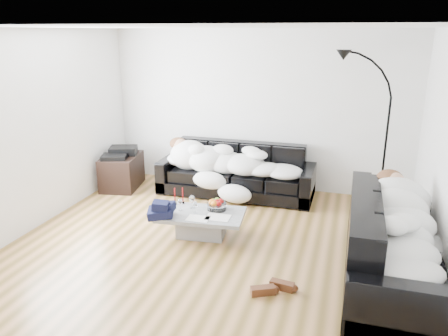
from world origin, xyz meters
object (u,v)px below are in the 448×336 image
(candle_right, at_px, (183,196))
(floor_lamp, at_px, (386,141))
(wine_glass_a, at_px, (192,202))
(fruit_bowl, at_px, (217,204))
(sleeper_back, at_px, (235,158))
(sofa_back, at_px, (236,170))
(candle_left, at_px, (175,196))
(shoes, at_px, (272,288))
(av_cabinet, at_px, (122,171))
(wine_glass_c, at_px, (195,207))
(wine_glass_b, at_px, (180,205))
(coffee_table, at_px, (201,224))
(stereo, at_px, (120,152))
(sleeper_right, at_px, (399,226))
(sofa_right, at_px, (396,244))

(candle_right, bearing_deg, floor_lamp, 30.05)
(candle_right, bearing_deg, wine_glass_a, -34.50)
(fruit_bowl, bearing_deg, sleeper_back, 95.54)
(sofa_back, distance_m, candle_left, 1.50)
(candle_right, xyz_separation_m, shoes, (1.48, -1.25, -0.38))
(candle_left, xyz_separation_m, av_cabinet, (-1.48, 1.19, -0.16))
(fruit_bowl, relative_size, candle_left, 1.10)
(fruit_bowl, bearing_deg, wine_glass_a, -173.32)
(fruit_bowl, distance_m, wine_glass_c, 0.29)
(sleeper_back, distance_m, wine_glass_b, 1.59)
(coffee_table, distance_m, wine_glass_b, 0.38)
(sleeper_back, xyz_separation_m, fruit_bowl, (0.13, -1.39, -0.23))
(av_cabinet, bearing_deg, sofa_back, -3.45)
(fruit_bowl, bearing_deg, wine_glass_c, -143.55)
(stereo, bearing_deg, coffee_table, -54.80)
(sleeper_right, xyz_separation_m, stereo, (-4.23, 1.84, -0.04))
(sleeper_back, height_order, wine_glass_c, sleeper_back)
(wine_glass_a, bearing_deg, floor_lamp, 33.84)
(fruit_bowl, relative_size, floor_lamp, 0.12)
(candle_right, bearing_deg, candle_left, -142.46)
(sofa_right, xyz_separation_m, wine_glass_b, (-2.60, 0.48, -0.06))
(candle_left, relative_size, shoes, 0.54)
(sleeper_right, height_order, candle_left, sleeper_right)
(shoes, xyz_separation_m, stereo, (-3.05, 2.38, 0.57))
(sofa_back, relative_size, fruit_bowl, 9.90)
(wine_glass_b, distance_m, candle_right, 0.24)
(candle_left, relative_size, av_cabinet, 0.28)
(sofa_back, height_order, fruit_bowl, sofa_back)
(av_cabinet, bearing_deg, wine_glass_c, -47.09)
(floor_lamp, bearing_deg, wine_glass_c, -128.08)
(fruit_bowl, bearing_deg, wine_glass_b, -161.45)
(sofa_right, xyz_separation_m, fruit_bowl, (-2.15, 0.63, -0.06))
(shoes, height_order, floor_lamp, floor_lamp)
(wine_glass_a, bearing_deg, av_cabinet, 144.52)
(sofa_back, height_order, shoes, sofa_back)
(sleeper_back, bearing_deg, sofa_right, -41.45)
(sleeper_back, xyz_separation_m, av_cabinet, (-1.95, -0.18, -0.35))
(fruit_bowl, xyz_separation_m, av_cabinet, (-2.08, 1.21, -0.12))
(coffee_table, height_order, floor_lamp, floor_lamp)
(sofa_right, height_order, wine_glass_a, sofa_right)
(candle_left, bearing_deg, stereo, 141.24)
(sleeper_right, height_order, coffee_table, sleeper_right)
(candle_left, bearing_deg, wine_glass_c, -27.65)
(sofa_right, relative_size, fruit_bowl, 9.00)
(sleeper_right, distance_m, av_cabinet, 4.63)
(fruit_bowl, bearing_deg, sleeper_right, -16.30)
(wine_glass_a, relative_size, wine_glass_b, 1.11)
(sleeper_right, height_order, floor_lamp, floor_lamp)
(floor_lamp, bearing_deg, coffee_table, -127.41)
(sofa_right, xyz_separation_m, candle_right, (-2.66, 0.71, -0.03))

